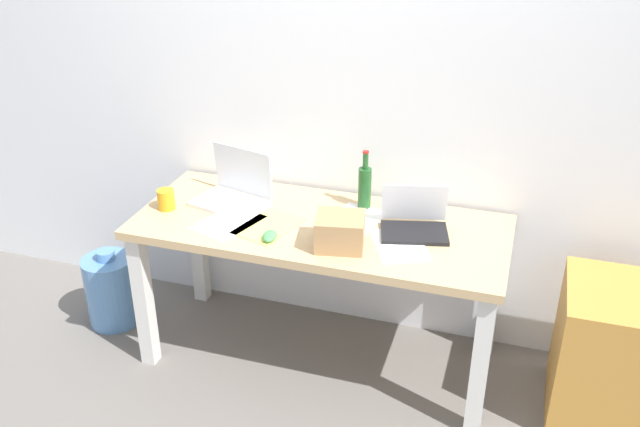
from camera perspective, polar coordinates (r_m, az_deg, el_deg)
name	(u,v)px	position (r m, az deg, el deg)	size (l,w,h in m)	color
ground_plane	(320,355)	(3.56, 0.00, -11.40)	(8.00, 8.00, 0.00)	slate
back_wall	(347,77)	(3.30, 2.17, 11.01)	(5.20, 0.08, 2.60)	white
desk	(320,244)	(3.20, 0.00, -2.46)	(1.68, 0.70, 0.74)	tan
laptop_left	(234,191)	(3.34, -7.00, 1.80)	(0.38, 0.31, 0.25)	silver
laptop_right	(414,222)	(3.09, 7.67, -0.71)	(0.33, 0.28, 0.20)	black
beer_bottle	(365,186)	(3.25, 3.66, 2.24)	(0.06, 0.06, 0.28)	#1E5123
computer_mouse	(270,236)	(3.02, -4.12, -1.83)	(0.06, 0.10, 0.03)	#4C9E56
cardboard_box	(340,231)	(2.94, 1.64, -1.46)	(0.20, 0.18, 0.14)	tan
coffee_mug	(166,199)	(3.33, -12.41, 1.12)	(0.08, 0.08, 0.10)	gold
paper_sheet_front_right	(399,245)	(2.99, 6.48, -2.54)	(0.21, 0.30, 0.00)	white
paper_yellow_folder	(268,226)	(3.13, -4.22, -1.02)	(0.21, 0.30, 0.00)	#F4E06B
paper_sheet_front_left	(229,223)	(3.18, -7.43, -0.74)	(0.21, 0.30, 0.00)	white
paper_sheet_near_back	(354,220)	(3.18, 2.81, -0.53)	(0.21, 0.30, 0.00)	white
water_cooler_jug	(111,290)	(3.84, -16.62, -5.97)	(0.26, 0.26, 0.43)	#598CC6
filing_cabinet	(604,353)	(3.29, 22.11, -10.49)	(0.40, 0.48, 0.63)	#C68938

